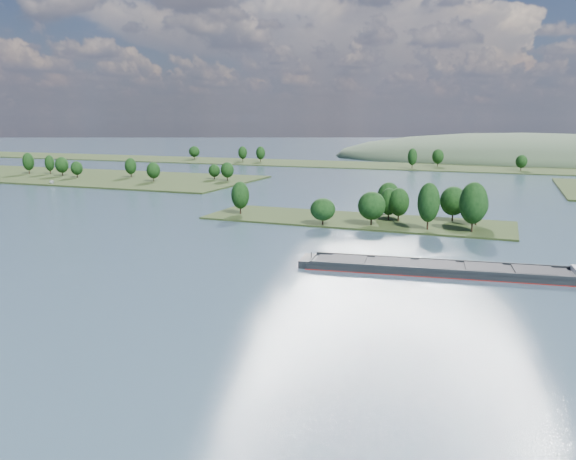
% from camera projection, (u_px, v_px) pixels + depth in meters
% --- Properties ---
extents(ground, '(1800.00, 1800.00, 0.00)m').
position_uv_depth(ground, '(291.00, 265.00, 129.93)').
color(ground, '#334A58').
rests_on(ground, ground).
extents(tree_island, '(100.00, 32.90, 15.91)m').
position_uv_depth(tree_island, '(382.00, 210.00, 180.09)').
color(tree_island, '#233216').
rests_on(tree_island, ground).
extents(left_bank, '(300.00, 80.00, 14.52)m').
position_uv_depth(left_bank, '(18.00, 173.00, 338.64)').
color(left_bank, '#233216').
rests_on(left_bank, ground).
extents(back_shoreline, '(900.00, 60.00, 14.63)m').
position_uv_depth(back_shoreline, '(446.00, 167.00, 383.32)').
color(back_shoreline, '#233216').
rests_on(back_shoreline, ground).
extents(hill_west, '(320.00, 160.00, 44.00)m').
position_uv_depth(hill_west, '(524.00, 160.00, 456.73)').
color(hill_west, '#3A4E35').
rests_on(hill_west, ground).
extents(cargo_barge, '(73.94, 18.12, 9.93)m').
position_uv_depth(cargo_barge, '(493.00, 270.00, 120.28)').
color(cargo_barge, black).
rests_on(cargo_barge, ground).
extents(motorboat, '(5.80, 5.27, 2.21)m').
position_uv_depth(motorboat, '(52.00, 183.00, 286.33)').
color(motorboat, silver).
rests_on(motorboat, ground).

